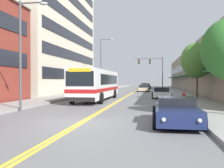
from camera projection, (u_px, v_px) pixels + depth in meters
The scene contains 18 objects.
ground_plane at pixel (135, 91), 48.41m from camera, with size 240.00×240.00×0.00m, color slate.
sidewalk_left at pixel (99, 90), 49.59m from camera, with size 3.43×106.00×0.16m.
sidewalk_right at pixel (174, 91), 47.23m from camera, with size 3.43×106.00×0.16m.
centre_line at pixel (135, 91), 48.41m from camera, with size 0.34×106.00×0.01m.
office_tower_left at pixel (40, 21), 41.16m from camera, with size 12.08×26.00×23.71m.
storefront_row_right at pixel (206, 72), 46.22m from camera, with size 9.10×68.00×7.40m.
city_bus at pixel (97, 83), 25.87m from camera, with size 2.89×12.51×3.04m.
car_silver_parked_left_near at pixel (103, 90), 39.22m from camera, with size 2.05×4.42×1.28m.
car_navy_parked_right_foreground at pixel (176, 111), 11.53m from camera, with size 2.12×4.68×1.25m.
car_white_parked_right_mid at pixel (161, 93), 28.99m from camera, with size 2.21×4.72×1.26m.
car_black_moving_lead at pixel (147, 86), 62.81m from camera, with size 2.05×4.92×1.32m.
car_beige_moving_second at pixel (144, 88), 45.91m from camera, with size 2.11×4.89×1.24m.
car_dark_grey_moving_third at pixel (144, 86), 70.03m from camera, with size 2.02×4.56×1.34m.
traffic_signal_mast at pixel (153, 67), 49.15m from camera, with size 5.55×0.38×6.74m.
street_lamp_left_near at pixel (24, 45), 16.44m from camera, with size 2.02×0.28×7.26m.
street_lamp_left_far at pixel (103, 61), 41.90m from camera, with size 2.24×0.28×9.06m.
street_tree_right_mid at pixel (197, 60), 25.31m from camera, with size 3.28×3.28×5.74m.
fire_hydrant at pixel (184, 98), 21.10m from camera, with size 0.34×0.26×0.82m.
Camera 1 is at (3.40, -11.49, 2.01)m, focal length 40.00 mm.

